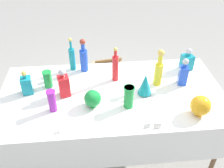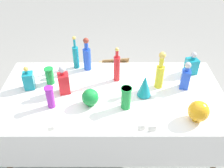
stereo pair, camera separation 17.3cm
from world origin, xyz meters
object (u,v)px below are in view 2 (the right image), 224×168
Objects in this scene: tall_bottle_3 at (161,73)px; square_decanter_3 at (64,82)px; square_decanter_1 at (186,77)px; square_decanter_0 at (29,80)px; round_bowl_1 at (91,97)px; round_bowl_0 at (199,111)px; slender_vase_1 at (50,75)px; fluted_vase_0 at (145,86)px; cardboard_box_behind_left at (116,80)px; tall_bottle_2 at (117,67)px; tall_bottle_1 at (76,56)px; slender_vase_2 at (127,97)px; tall_bottle_0 at (88,56)px; slender_vase_0 at (51,96)px; square_decanter_2 at (192,65)px.

tall_bottle_3 reaches higher than square_decanter_3.
square_decanter_0 is at bearing -179.85° from square_decanter_1.
round_bowl_1 is at bearing -157.63° from tall_bottle_3.
round_bowl_0 is at bearing -61.06° from tall_bottle_3.
square_decanter_3 reaches higher than slender_vase_1.
fluted_vase_0 is 0.49m from round_bowl_1.
tall_bottle_3 is 0.79× the size of cardboard_box_behind_left.
fluted_vase_0 is 1.24m from cardboard_box_behind_left.
fluted_vase_0 reaches higher than round_bowl_0.
tall_bottle_1 is at bearing 151.46° from tall_bottle_2.
slender_vase_2 is 1.36m from cardboard_box_behind_left.
round_bowl_1 is (0.07, -0.57, -0.07)m from tall_bottle_0.
square_decanter_1 is at bearing -11.21° from tall_bottle_2.
round_bowl_1 is (-0.87, 0.19, -0.01)m from round_bowl_0.
tall_bottle_1 is at bearing 51.48° from slender_vase_1.
square_decanter_1 is 1.38× the size of slender_vase_0.
tall_bottle_2 is 0.96× the size of tall_bottle_3.
square_decanter_2 is at bearing 9.41° from tall_bottle_2.
tall_bottle_3 reaches higher than cardboard_box_behind_left.
fluted_vase_0 is (0.89, -0.19, 0.02)m from slender_vase_1.
round_bowl_1 is (-0.63, -0.26, -0.08)m from tall_bottle_3.
slender_vase_1 is at bearing 176.76° from tall_bottle_3.
round_bowl_1 is at bearing 168.03° from round_bowl_0.
tall_bottle_3 is at bearing 41.77° from fluted_vase_0.
square_decanter_1 is 1.68× the size of slender_vase_1.
tall_bottle_0 reaches higher than round_bowl_1.
square_decanter_1 is 0.99× the size of square_decanter_3.
slender_vase_0 is at bearing -103.31° from tall_bottle_1.
square_decanter_3 is (0.34, -0.06, 0.03)m from square_decanter_0.
tall_bottle_0 reaches higher than slender_vase_2.
square_decanter_1 is at bearing -3.88° from tall_bottle_3.
square_decanter_3 is at bearing -176.57° from square_decanter_1.
round_bowl_0 is at bearing -40.77° from tall_bottle_2.
slender_vase_0 is 0.35m from slender_vase_1.
square_decanter_3 is 1.39× the size of slender_vase_0.
round_bowl_1 is at bearing -72.44° from tall_bottle_1.
tall_bottle_1 is 0.76× the size of cardboard_box_behind_left.
round_bowl_1 is (-0.30, 0.03, -0.03)m from slender_vase_2.
square_decanter_1 reaches higher than round_bowl_1.
square_decanter_1 is at bearing 91.12° from round_bowl_0.
slender_vase_1 is at bearing 142.36° from round_bowl_1.
square_decanter_0 is at bearing -132.47° from cardboard_box_behind_left.
square_decanter_0 is 1.52× the size of round_bowl_1.
square_decanter_0 is 1.07m from fluted_vase_0.
square_decanter_3 is at bearing 66.90° from slender_vase_0.
square_decanter_2 is (0.13, 0.25, -0.03)m from square_decanter_1.
round_bowl_1 is (-0.99, -0.49, -0.01)m from square_decanter_2.
square_decanter_0 reaches higher than slender_vase_0.
round_bowl_0 is (0.01, -0.43, -0.03)m from square_decanter_1.
slender_vase_0 is at bearing -145.41° from tall_bottle_2.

